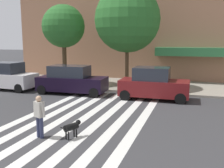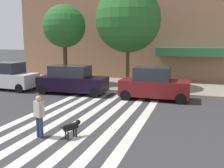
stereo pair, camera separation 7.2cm
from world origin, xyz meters
The scene contains 10 objects.
ground_plane centered at (0.00, 7.36, 0.00)m, with size 160.00×160.00×0.00m, color #353538.
sidewalk_far centered at (0.00, 17.72, 0.07)m, with size 80.00×6.00×0.15m, color gray.
crosswalk_stripes centered at (1.17, 7.36, 0.00)m, with size 5.85×14.12×0.01m.
parked_car_near_curb centered at (-7.32, 13.33, 0.98)m, with size 4.28×2.08×2.07m.
parked_car_behind_first centered at (-2.01, 13.33, 0.95)m, with size 4.82×2.04×1.98m.
parked_car_third_in_line centered at (3.70, 13.33, 0.96)m, with size 4.30×1.96×2.03m.
street_tree_nearest centered at (-3.99, 16.16, 4.78)m, with size 3.40×3.40×6.36m.
street_tree_middle centered at (1.19, 16.36, 5.22)m, with size 4.89×4.89×7.52m.
pedestrian_dog_walker centered at (0.58, 5.38, 0.93)m, with size 0.68×0.37×1.64m.
dog_on_leash centered at (1.78, 5.71, 0.44)m, with size 0.50×0.93×0.65m.
Camera 2 is at (6.15, -2.86, 3.68)m, focal length 41.80 mm.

